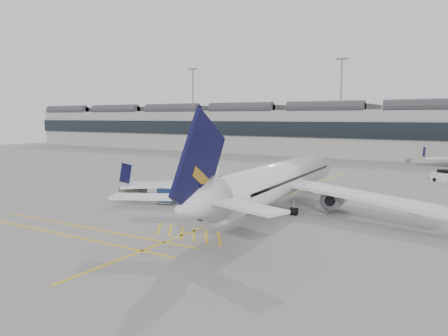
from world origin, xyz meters
The scene contains 18 objects.
ground centered at (0.00, 0.00, 0.00)m, with size 220.00×220.00×0.00m, color gray.
terminal centered at (0.00, 71.93, 6.14)m, with size 200.00×20.45×12.40m.
light_masts centered at (-1.67, 86.00, 14.49)m, with size 113.00×0.60×25.45m.
apron_markings centered at (10.00, 10.00, 0.01)m, with size 0.25×60.00×0.01m, color gold.
airliner_main centered at (12.39, 5.18, 2.96)m, with size 34.63×37.93×10.08m.
belt_loader centered at (2.64, 10.03, 0.61)m, with size 5.24×2.44×2.08m.
baggage_cart_a centered at (4.62, 5.68, 0.98)m, with size 2.01×1.78×1.82m.
baggage_cart_b centered at (0.08, 10.17, 0.89)m, with size 1.91×1.73×1.66m.
baggage_cart_c centered at (0.95, 1.69, 1.03)m, with size 2.06×1.79×1.93m.
baggage_cart_d centered at (0.50, 2.79, 1.04)m, with size 2.20×1.98×1.94m.
ramp_agent_a centered at (7.86, 8.01, 0.94)m, with size 0.69×0.45×1.89m, color orange.
ramp_agent_b centered at (2.14, 4.36, 0.99)m, with size 0.97×0.75×1.99m, color #F8580D.
pushback_tug centered at (-4.50, 2.22, 0.70)m, with size 3.12×2.29×1.58m.
safety_cone_nose centered at (11.29, 22.26, 0.24)m, with size 0.35×0.35×0.48m, color #F24C0A.
safety_cone_engine centered at (13.82, 4.16, 0.23)m, with size 0.33×0.33×0.46m, color #F24C0A.
service_van_left centered at (-8.18, 23.11, 0.88)m, with size 3.93×2.13×1.96m.
service_van_mid centered at (3.32, 32.84, 0.78)m, with size 2.59×3.73×1.74m.
service_van_right centered at (25.60, 34.80, 0.83)m, with size 4.01×3.35×1.84m.
Camera 1 is at (30.42, -35.07, 9.41)m, focal length 35.00 mm.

